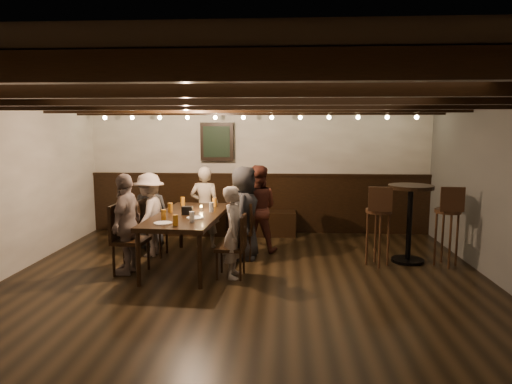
# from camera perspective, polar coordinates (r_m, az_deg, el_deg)

# --- Properties ---
(room) EXTENTS (7.00, 7.00, 7.00)m
(room) POSITION_cam_1_polar(r_m,az_deg,el_deg) (7.54, -2.27, 0.89)
(room) COLOR black
(room) RESTS_ON ground
(dining_table) EXTENTS (1.04, 2.10, 0.77)m
(dining_table) POSITION_cam_1_polar(r_m,az_deg,el_deg) (6.71, -8.45, -3.26)
(dining_table) COLOR black
(dining_table) RESTS_ON floor
(chair_left_near) EXTENTS (0.43, 0.43, 0.89)m
(chair_left_near) POSITION_cam_1_polar(r_m,az_deg,el_deg) (7.44, -12.85, -5.68)
(chair_left_near) COLOR black
(chair_left_near) RESTS_ON floor
(chair_left_far) EXTENTS (0.47, 0.47, 0.97)m
(chair_left_far) POSITION_cam_1_polar(r_m,az_deg,el_deg) (6.62, -15.49, -7.26)
(chair_left_far) COLOR black
(chair_left_far) RESTS_ON floor
(chair_right_near) EXTENTS (0.43, 0.43, 0.89)m
(chair_right_near) POSITION_cam_1_polar(r_m,az_deg,el_deg) (7.09, -1.77, -6.15)
(chair_right_near) COLOR black
(chair_right_near) RESTS_ON floor
(chair_right_far) EXTENTS (0.41, 0.41, 0.85)m
(chair_right_far) POSITION_cam_1_polar(r_m,az_deg,el_deg) (6.24, -3.02, -8.26)
(chair_right_far) COLOR black
(chair_right_far) RESTS_ON floor
(person_bench_left) EXTENTS (0.64, 0.44, 1.26)m
(person_bench_left) POSITION_cam_1_polar(r_m,az_deg,el_deg) (7.84, -13.08, -2.32)
(person_bench_left) COLOR #2A2A2D
(person_bench_left) RESTS_ON floor
(person_bench_centre) EXTENTS (0.52, 0.36, 1.37)m
(person_bench_centre) POSITION_cam_1_polar(r_m,az_deg,el_deg) (7.71, -6.41, -1.88)
(person_bench_centre) COLOR gray
(person_bench_centre) RESTS_ON floor
(person_bench_right) EXTENTS (0.72, 0.57, 1.42)m
(person_bench_right) POSITION_cam_1_polar(r_m,az_deg,el_deg) (7.41, 0.12, -2.08)
(person_bench_right) COLOR #5E2B20
(person_bench_right) RESTS_ON floor
(person_left_near) EXTENTS (0.54, 0.88, 1.31)m
(person_left_near) POSITION_cam_1_polar(r_m,az_deg,el_deg) (7.37, -13.17, -2.76)
(person_left_near) COLOR #A19088
(person_left_near) RESTS_ON floor
(person_left_far) EXTENTS (0.39, 0.84, 1.40)m
(person_left_far) POSITION_cam_1_polar(r_m,az_deg,el_deg) (6.54, -15.86, -3.83)
(person_left_far) COLOR gray
(person_left_far) RESTS_ON floor
(person_right_near) EXTENTS (0.50, 0.73, 1.43)m
(person_right_near) POSITION_cam_1_polar(r_m,az_deg,el_deg) (6.99, -1.53, -2.63)
(person_right_near) COLOR #252527
(person_right_near) RESTS_ON floor
(person_right_far) EXTENTS (0.32, 0.47, 1.24)m
(person_right_far) POSITION_cam_1_polar(r_m,az_deg,el_deg) (6.14, -2.75, -5.02)
(person_right_far) COLOR #9E9186
(person_right_far) RESTS_ON floor
(pint_a) EXTENTS (0.07, 0.07, 0.14)m
(pint_a) POSITION_cam_1_polar(r_m,az_deg,el_deg) (7.43, -9.14, -1.15)
(pint_a) COLOR #BF7219
(pint_a) RESTS_ON dining_table
(pint_b) EXTENTS (0.07, 0.07, 0.14)m
(pint_b) POSITION_cam_1_polar(r_m,az_deg,el_deg) (7.25, -5.22, -1.30)
(pint_b) COLOR #BF7219
(pint_b) RESTS_ON dining_table
(pint_c) EXTENTS (0.07, 0.07, 0.14)m
(pint_c) POSITION_cam_1_polar(r_m,az_deg,el_deg) (6.87, -10.67, -1.93)
(pint_c) COLOR #BF7219
(pint_c) RESTS_ON dining_table
(pint_d) EXTENTS (0.07, 0.07, 0.14)m
(pint_d) POSITION_cam_1_polar(r_m,az_deg,el_deg) (6.81, -5.59, -1.92)
(pint_d) COLOR silver
(pint_d) RESTS_ON dining_table
(pint_e) EXTENTS (0.07, 0.07, 0.14)m
(pint_e) POSITION_cam_1_polar(r_m,az_deg,el_deg) (6.33, -11.47, -2.80)
(pint_e) COLOR #BF7219
(pint_e) RESTS_ON dining_table
(pint_f) EXTENTS (0.07, 0.07, 0.14)m
(pint_f) POSITION_cam_1_polar(r_m,az_deg,el_deg) (6.11, -8.02, -3.09)
(pint_f) COLOR silver
(pint_f) RESTS_ON dining_table
(pint_g) EXTENTS (0.07, 0.07, 0.14)m
(pint_g) POSITION_cam_1_polar(r_m,az_deg,el_deg) (5.92, -10.04, -3.50)
(pint_g) COLOR #BF7219
(pint_g) RESTS_ON dining_table
(plate_near) EXTENTS (0.24, 0.24, 0.01)m
(plate_near) POSITION_cam_1_polar(r_m,az_deg,el_deg) (6.08, -11.56, -3.83)
(plate_near) COLOR white
(plate_near) RESTS_ON dining_table
(plate_far) EXTENTS (0.24, 0.24, 0.01)m
(plate_far) POSITION_cam_1_polar(r_m,az_deg,el_deg) (6.37, -7.61, -3.21)
(plate_far) COLOR white
(plate_far) RESTS_ON dining_table
(condiment_caddy) EXTENTS (0.15, 0.10, 0.12)m
(condiment_caddy) POSITION_cam_1_polar(r_m,az_deg,el_deg) (6.64, -8.59, -2.30)
(condiment_caddy) COLOR black
(condiment_caddy) RESTS_ON dining_table
(candle) EXTENTS (0.05, 0.05, 0.05)m
(candle) POSITION_cam_1_polar(r_m,az_deg,el_deg) (6.95, -6.86, -2.11)
(candle) COLOR beige
(candle) RESTS_ON dining_table
(high_top_table) EXTENTS (0.66, 0.66, 1.17)m
(high_top_table) POSITION_cam_1_polar(r_m,az_deg,el_deg) (7.17, 18.67, -2.36)
(high_top_table) COLOR black
(high_top_table) RESTS_ON floor
(bar_stool_left) EXTENTS (0.37, 0.40, 1.19)m
(bar_stool_left) POSITION_cam_1_polar(r_m,az_deg,el_deg) (6.92, 14.98, -5.33)
(bar_stool_left) COLOR #341B10
(bar_stool_left) RESTS_ON floor
(bar_stool_right) EXTENTS (0.37, 0.39, 1.19)m
(bar_stool_right) POSITION_cam_1_polar(r_m,az_deg,el_deg) (7.24, 22.71, -5.11)
(bar_stool_right) COLOR #341B10
(bar_stool_right) RESTS_ON floor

